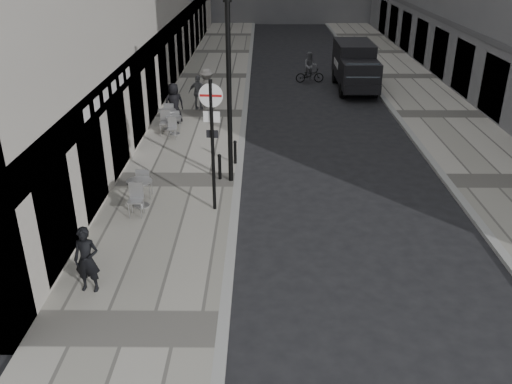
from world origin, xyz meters
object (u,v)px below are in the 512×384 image
at_px(walking_man, 87,260).
at_px(lamppost, 229,81).
at_px(panel_van, 355,64).
at_px(cyclist, 310,71).
at_px(sign_post, 212,129).

xyz_separation_m(walking_man, lamppost, (2.89, 6.25, 2.53)).
distance_m(panel_van, cyclist, 2.79).
height_order(walking_man, lamppost, lamppost).
distance_m(lamppost, cyclist, 14.93).
bearing_deg(panel_van, sign_post, -113.05).
distance_m(lamppost, panel_van, 14.21).
distance_m(walking_man, panel_van, 20.94).
bearing_deg(lamppost, panel_van, 64.68).
bearing_deg(sign_post, cyclist, 81.60).
xyz_separation_m(sign_post, lamppost, (0.37, 2.11, 0.84)).
height_order(sign_post, lamppost, lamppost).
height_order(walking_man, cyclist, cyclist).
distance_m(sign_post, panel_van, 16.18).
bearing_deg(lamppost, cyclist, 75.21).
bearing_deg(sign_post, walking_man, -115.46).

